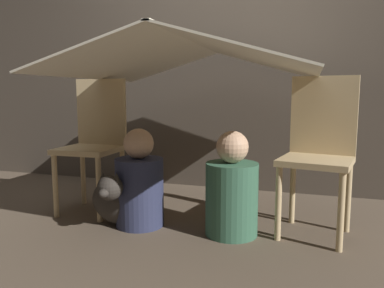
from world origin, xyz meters
The scene contains 8 objects.
ground_plane centered at (0.00, 0.00, 0.00)m, with size 8.80×8.80×0.00m, color brown.
wall_back centered at (0.00, 1.10, 1.25)m, with size 7.00×0.05×2.50m.
chair_left centered at (-0.76, 0.18, 0.52)m, with size 0.40×0.40×0.96m.
chair_right centered at (0.78, 0.18, 0.52)m, with size 0.46×0.46×0.96m.
sheet_canopy centered at (0.00, 0.10, 1.07)m, with size 1.53×1.40×0.23m.
person_front centered at (-0.31, -0.04, 0.27)m, with size 0.31×0.31×0.63m.
person_second centered at (0.29, -0.02, 0.26)m, with size 0.32×0.32×0.63m.
dog centered at (-0.41, -0.09, 0.18)m, with size 0.44×0.38×0.39m.
Camera 1 is at (0.72, -2.18, 0.84)m, focal length 35.00 mm.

